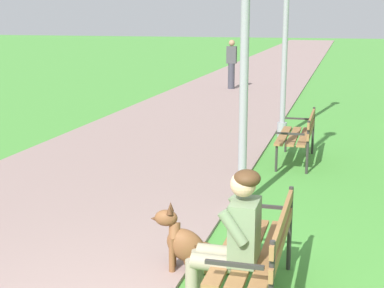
{
  "coord_description": "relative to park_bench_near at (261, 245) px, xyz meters",
  "views": [
    {
      "loc": [
        1.16,
        -3.26,
        2.45
      ],
      "look_at": [
        -0.63,
        3.31,
        0.9
      ],
      "focal_mm": 53.22,
      "sensor_mm": 36.0,
      "label": 1
    }
  ],
  "objects": [
    {
      "name": "park_bench_near",
      "position": [
        0.0,
        0.0,
        0.0
      ],
      "size": [
        0.55,
        1.5,
        0.85
      ],
      "color": "olive",
      "rests_on": "ground"
    },
    {
      "name": "lamp_post_near",
      "position": [
        -0.61,
        2.44,
        1.95
      ],
      "size": [
        0.24,
        0.24,
        4.76
      ],
      "color": "gray",
      "rests_on": "ground"
    },
    {
      "name": "pedestrian_distant",
      "position": [
        -3.09,
        14.03,
        0.33
      ],
      "size": [
        0.32,
        0.22,
        1.65
      ],
      "color": "#383842",
      "rests_on": "ground"
    },
    {
      "name": "lamp_post_mid",
      "position": [
        -0.6,
        6.96,
        1.91
      ],
      "size": [
        0.24,
        0.24,
        4.68
      ],
      "color": "gray",
      "rests_on": "ground"
    },
    {
      "name": "dog_brown",
      "position": [
        -0.72,
        0.35,
        -0.25
      ],
      "size": [
        0.83,
        0.36,
        0.71
      ],
      "color": "brown",
      "rests_on": "ground"
    },
    {
      "name": "paved_path",
      "position": [
        -2.87,
        22.69,
        -0.49
      ],
      "size": [
        4.22,
        60.0,
        0.04
      ],
      "primitive_type": "cube",
      "color": "gray",
      "rests_on": "ground"
    },
    {
      "name": "person_seated_on_near_bench",
      "position": [
        -0.21,
        -0.26,
        0.17
      ],
      "size": [
        0.74,
        0.49,
        1.25
      ],
      "color": "gray",
      "rests_on": "ground"
    },
    {
      "name": "park_bench_mid",
      "position": [
        -0.08,
        4.94,
        0.0
      ],
      "size": [
        0.55,
        1.5,
        0.85
      ],
      "color": "olive",
      "rests_on": "ground"
    }
  ]
}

